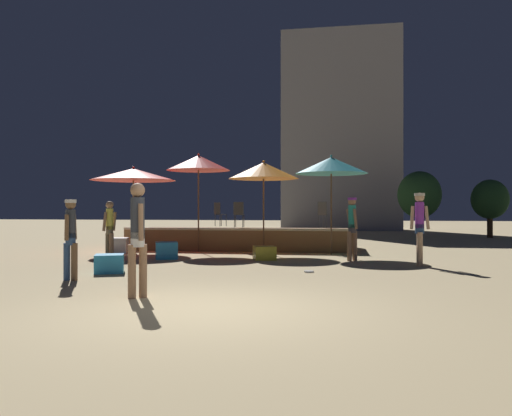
# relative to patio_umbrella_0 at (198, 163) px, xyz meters

# --- Properties ---
(ground_plane) EXTENTS (120.00, 120.00, 0.00)m
(ground_plane) POSITION_rel_patio_umbrella_0_xyz_m (2.89, -9.53, -3.05)
(ground_plane) COLOR #D1B784
(wooden_deck) EXTENTS (8.07, 2.92, 0.81)m
(wooden_deck) POSITION_rel_patio_umbrella_0_xyz_m (1.28, 1.53, -2.68)
(wooden_deck) COLOR brown
(wooden_deck) RESTS_ON ground
(patio_umbrella_0) EXTENTS (2.17, 2.17, 3.39)m
(patio_umbrella_0) POSITION_rel_patio_umbrella_0_xyz_m (0.00, 0.00, 0.00)
(patio_umbrella_0) COLOR brown
(patio_umbrella_0) RESTS_ON ground
(patio_umbrella_1) EXTENTS (2.31, 2.31, 3.20)m
(patio_umbrella_1) POSITION_rel_patio_umbrella_0_xyz_m (4.52, -0.44, -0.19)
(patio_umbrella_1) COLOR brown
(patio_umbrella_1) RESTS_ON ground
(patio_umbrella_2) EXTENTS (2.33, 2.33, 3.09)m
(patio_umbrella_2) POSITION_rel_patio_umbrella_0_xyz_m (2.29, -0.15, -0.31)
(patio_umbrella_2) COLOR brown
(patio_umbrella_2) RESTS_ON ground
(patio_umbrella_3) EXTENTS (2.93, 2.93, 2.96)m
(patio_umbrella_3) POSITION_rel_patio_umbrella_0_xyz_m (-2.31, -0.14, -0.38)
(patio_umbrella_3) COLOR brown
(patio_umbrella_3) RESTS_ON ground
(cube_seat_0) EXTENTS (0.81, 0.81, 0.49)m
(cube_seat_0) POSITION_rel_patio_umbrella_0_xyz_m (-0.23, -2.55, -2.80)
(cube_seat_0) COLOR #2D9EDB
(cube_seat_0) RESTS_ON ground
(cube_seat_1) EXTENTS (0.82, 0.82, 0.42)m
(cube_seat_1) POSITION_rel_patio_umbrella_0_xyz_m (-0.42, -5.84, -2.84)
(cube_seat_1) COLOR #2D9EDB
(cube_seat_1) RESTS_ON ground
(cube_seat_2) EXTENTS (0.77, 0.77, 0.50)m
(cube_seat_2) POSITION_rel_patio_umbrella_0_xyz_m (-2.56, -0.81, -2.80)
(cube_seat_2) COLOR white
(cube_seat_2) RESTS_ON ground
(cube_seat_3) EXTENTS (0.76, 0.76, 0.39)m
(cube_seat_3) POSITION_rel_patio_umbrella_0_xyz_m (2.65, -2.36, -2.85)
(cube_seat_3) COLOR yellow
(cube_seat_3) RESTS_ON ground
(person_0) EXTENTS (0.29, 0.44, 1.66)m
(person_0) POSITION_rel_patio_umbrella_0_xyz_m (-0.62, -7.17, -2.13)
(person_0) COLOR brown
(person_0) RESTS_ON ground
(person_1) EXTENTS (0.49, 0.31, 1.88)m
(person_1) POSITION_rel_patio_umbrella_0_xyz_m (6.80, -3.30, -1.96)
(person_1) COLOR tan
(person_1) RESTS_ON ground
(person_2) EXTENTS (0.36, 0.41, 1.88)m
(person_2) POSITION_rel_patio_umbrella_0_xyz_m (1.52, -8.83, -1.99)
(person_2) COLOR #997051
(person_2) RESTS_ON ground
(person_3) EXTENTS (0.34, 0.52, 1.79)m
(person_3) POSITION_rel_patio_umbrella_0_xyz_m (5.13, -2.23, -2.02)
(person_3) COLOR #997051
(person_3) RESTS_ON ground
(person_4) EXTENTS (0.29, 0.45, 1.69)m
(person_4) POSITION_rel_patio_umbrella_0_xyz_m (-1.66, -3.29, -2.14)
(person_4) COLOR #72664C
(person_4) RESTS_ON ground
(bistro_chair_0) EXTENTS (0.47, 0.47, 0.90)m
(bistro_chair_0) POSITION_rel_patio_umbrella_0_xyz_m (4.24, 0.65, -1.69)
(bistro_chair_0) COLOR #47474C
(bistro_chair_0) RESTS_ON wooden_deck
(bistro_chair_1) EXTENTS (0.40, 0.40, 0.90)m
(bistro_chair_1) POSITION_rel_patio_umbrella_0_xyz_m (1.25, 0.83, -1.69)
(bistro_chair_1) COLOR #2D3338
(bistro_chair_1) RESTS_ON wooden_deck
(bistro_chair_2) EXTENTS (0.48, 0.48, 0.90)m
(bistro_chair_2) POSITION_rel_patio_umbrella_0_xyz_m (0.24, 1.95, -1.69)
(bistro_chair_2) COLOR #2D3338
(bistro_chair_2) RESTS_ON wooden_deck
(frisbee_disc) EXTENTS (0.23, 0.23, 0.03)m
(frisbee_disc) POSITION_rel_patio_umbrella_0_xyz_m (4.08, -5.02, -3.03)
(frisbee_disc) COLOR white
(frisbee_disc) RESTS_ON ground
(background_tree_0) EXTENTS (1.85, 1.85, 3.00)m
(background_tree_0) POSITION_rel_patio_umbrella_0_xyz_m (12.42, 10.77, -1.08)
(background_tree_0) COLOR #3D2B1C
(background_tree_0) RESTS_ON ground
(background_tree_1) EXTENTS (2.23, 2.23, 3.46)m
(background_tree_1) POSITION_rel_patio_umbrella_0_xyz_m (8.90, 10.57, -0.83)
(background_tree_1) COLOR #3D2B1C
(background_tree_1) RESTS_ON ground
(distant_building) EXTENTS (8.29, 3.41, 14.05)m
(distant_building) POSITION_rel_patio_umbrella_0_xyz_m (4.87, 19.79, 3.98)
(distant_building) COLOR gray
(distant_building) RESTS_ON ground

